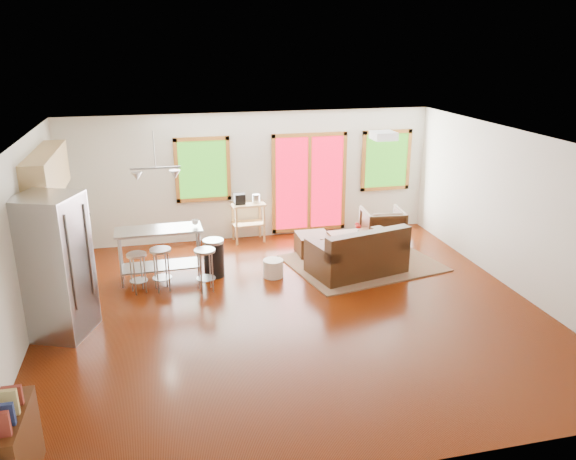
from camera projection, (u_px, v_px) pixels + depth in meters
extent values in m
cube|color=#360E01|center=(292.00, 310.00, 8.65)|extent=(7.50, 7.00, 0.02)
cube|color=silver|center=(293.00, 141.00, 7.80)|extent=(7.50, 7.00, 0.02)
cube|color=beige|center=(252.00, 176.00, 11.46)|extent=(7.50, 0.02, 2.60)
cube|color=beige|center=(17.00, 251.00, 7.41)|extent=(0.02, 7.00, 2.60)
cube|color=beige|center=(519.00, 213.00, 9.04)|extent=(0.02, 7.00, 2.60)
cube|color=beige|center=(386.00, 353.00, 4.99)|extent=(7.50, 0.02, 2.60)
cube|color=#1F5510|center=(203.00, 170.00, 11.13)|extent=(0.94, 0.02, 1.14)
cube|color=#995B1E|center=(201.00, 139.00, 10.94)|extent=(1.10, 0.05, 0.08)
cube|color=#995B1E|center=(204.00, 199.00, 11.33)|extent=(1.10, 0.05, 0.08)
cube|color=#995B1E|center=(177.00, 171.00, 11.02)|extent=(0.08, 0.05, 1.30)
cube|color=#995B1E|center=(228.00, 168.00, 11.24)|extent=(0.08, 0.05, 1.30)
cube|color=#AF061D|center=(309.00, 183.00, 11.74)|extent=(1.44, 0.02, 1.94)
cube|color=#995B1E|center=(310.00, 135.00, 11.41)|extent=(1.60, 0.05, 0.08)
cube|color=#995B1E|center=(309.00, 229.00, 12.06)|extent=(1.60, 0.05, 0.08)
cube|color=#995B1E|center=(274.00, 185.00, 11.57)|extent=(0.08, 0.05, 2.10)
cube|color=#995B1E|center=(344.00, 181.00, 11.90)|extent=(0.08, 0.05, 2.10)
cube|color=#995B1E|center=(309.00, 183.00, 11.74)|extent=(0.08, 0.05, 1.94)
cube|color=#1F5510|center=(386.00, 160.00, 11.98)|extent=(0.94, 0.02, 1.14)
cube|color=#995B1E|center=(388.00, 132.00, 11.78)|extent=(1.10, 0.05, 0.08)
cube|color=#995B1E|center=(385.00, 188.00, 12.17)|extent=(1.10, 0.05, 0.08)
cube|color=#995B1E|center=(364.00, 162.00, 11.87)|extent=(0.08, 0.05, 1.30)
cube|color=#995B1E|center=(408.00, 159.00, 12.09)|extent=(0.08, 0.05, 1.30)
cube|color=#4C613B|center=(363.00, 263.00, 10.42)|extent=(2.94, 2.48, 0.03)
cube|color=black|center=(356.00, 260.00, 9.96)|extent=(1.80, 1.29, 0.46)
cube|color=black|center=(369.00, 244.00, 9.53)|extent=(1.63, 0.60, 0.41)
cube|color=black|center=(322.00, 250.00, 9.56)|extent=(0.43, 0.95, 0.17)
cube|color=black|center=(390.00, 238.00, 10.17)|extent=(0.43, 0.95, 0.17)
cube|color=black|center=(338.00, 247.00, 9.76)|extent=(0.80, 0.74, 0.13)
cube|color=black|center=(372.00, 241.00, 10.07)|extent=(0.80, 0.74, 0.13)
cube|color=#361A09|center=(359.00, 235.00, 10.68)|extent=(1.13, 0.70, 0.04)
cube|color=#361A09|center=(341.00, 253.00, 10.41)|extent=(0.07, 0.07, 0.40)
cube|color=#361A09|center=(387.00, 248.00, 10.64)|extent=(0.07, 0.07, 0.40)
cube|color=#361A09|center=(332.00, 244.00, 10.85)|extent=(0.07, 0.07, 0.40)
cube|color=#361A09|center=(376.00, 240.00, 11.08)|extent=(0.07, 0.07, 0.40)
imported|color=black|center=(382.00, 224.00, 11.34)|extent=(0.85, 0.81, 0.80)
cube|color=black|center=(313.00, 244.00, 10.82)|extent=(0.62, 0.62, 0.41)
cylinder|color=beige|center=(273.00, 268.00, 9.81)|extent=(0.37, 0.37, 0.31)
imported|color=silver|center=(358.00, 235.00, 10.42)|extent=(0.24, 0.25, 0.20)
sphere|color=#B21B17|center=(359.00, 227.00, 10.40)|extent=(0.09, 0.09, 0.08)
sphere|color=#B21B17|center=(357.00, 227.00, 10.33)|extent=(0.09, 0.09, 0.08)
sphere|color=#B21B17|center=(357.00, 224.00, 10.39)|extent=(0.09, 0.09, 0.08)
cube|color=tan|center=(67.00, 262.00, 9.32)|extent=(0.60, 2.20, 0.90)
cube|color=black|center=(63.00, 235.00, 9.17)|extent=(0.64, 2.24, 0.04)
cube|color=tan|center=(47.00, 174.00, 8.81)|extent=(0.36, 2.20, 0.70)
cylinder|color=#B7BABC|center=(58.00, 239.00, 8.67)|extent=(0.12, 0.12, 0.18)
cube|color=black|center=(66.00, 221.00, 9.50)|extent=(0.22, 0.18, 0.20)
cube|color=#B7BABC|center=(54.00, 267.00, 7.67)|extent=(1.03, 1.02, 2.01)
cube|color=gray|center=(80.00, 268.00, 7.62)|extent=(0.29, 0.69, 1.96)
cylinder|color=gray|center=(71.00, 264.00, 7.33)|extent=(0.03, 0.03, 1.34)
cylinder|color=gray|center=(89.00, 250.00, 7.79)|extent=(0.03, 0.03, 1.34)
cube|color=#B7BABC|center=(159.00, 230.00, 9.48)|extent=(1.46, 0.61, 0.04)
cube|color=gray|center=(161.00, 266.00, 9.69)|extent=(1.36, 0.53, 0.03)
cylinder|color=gray|center=(121.00, 263.00, 9.27)|extent=(0.04, 0.04, 0.88)
cylinder|color=gray|center=(200.00, 256.00, 9.58)|extent=(0.04, 0.04, 0.88)
cylinder|color=gray|center=(121.00, 254.00, 9.68)|extent=(0.04, 0.04, 0.88)
cylinder|color=gray|center=(198.00, 247.00, 9.99)|extent=(0.04, 0.04, 0.88)
imported|color=silver|center=(195.00, 221.00, 9.57)|extent=(0.13, 0.11, 0.11)
cylinder|color=#B7BABC|center=(136.00, 255.00, 9.04)|extent=(0.41, 0.41, 0.04)
cylinder|color=gray|center=(142.00, 271.00, 9.26)|extent=(0.03, 0.03, 0.64)
cylinder|color=gray|center=(131.00, 273.00, 9.18)|extent=(0.03, 0.03, 0.64)
cylinder|color=gray|center=(135.00, 277.00, 9.04)|extent=(0.03, 0.03, 0.64)
cylinder|color=gray|center=(145.00, 275.00, 9.13)|extent=(0.03, 0.03, 0.64)
cylinder|color=gray|center=(139.00, 280.00, 9.19)|extent=(0.37, 0.37, 0.01)
cylinder|color=#B7BABC|center=(160.00, 250.00, 9.10)|extent=(0.41, 0.41, 0.04)
cylinder|color=gray|center=(166.00, 268.00, 9.33)|extent=(0.03, 0.03, 0.69)
cylinder|color=gray|center=(155.00, 270.00, 9.26)|extent=(0.03, 0.03, 0.69)
cylinder|color=gray|center=(157.00, 274.00, 9.10)|extent=(0.03, 0.03, 0.69)
cylinder|color=gray|center=(169.00, 272.00, 9.17)|extent=(0.03, 0.03, 0.69)
cylinder|color=gray|center=(162.00, 278.00, 9.25)|extent=(0.37, 0.37, 0.02)
cylinder|color=#B7BABC|center=(205.00, 251.00, 9.08)|extent=(0.39, 0.39, 0.04)
cylinder|color=gray|center=(210.00, 269.00, 9.31)|extent=(0.03, 0.03, 0.69)
cylinder|color=gray|center=(199.00, 270.00, 9.25)|extent=(0.03, 0.03, 0.69)
cylinder|color=gray|center=(201.00, 274.00, 9.08)|extent=(0.03, 0.03, 0.69)
cylinder|color=gray|center=(213.00, 273.00, 9.15)|extent=(0.03, 0.03, 0.69)
cylinder|color=gray|center=(206.00, 278.00, 9.24)|extent=(0.35, 0.35, 0.02)
cylinder|color=black|center=(214.00, 259.00, 9.79)|extent=(0.44, 0.44, 0.63)
cylinder|color=#B7BABC|center=(213.00, 241.00, 9.68)|extent=(0.45, 0.45, 0.05)
cube|color=tan|center=(248.00, 204.00, 11.35)|extent=(0.69, 0.47, 0.04)
cube|color=tan|center=(248.00, 223.00, 11.48)|extent=(0.65, 0.44, 0.03)
cube|color=tan|center=(237.00, 226.00, 11.24)|extent=(0.04, 0.04, 0.80)
cube|color=tan|center=(264.00, 224.00, 11.40)|extent=(0.04, 0.04, 0.80)
cube|color=tan|center=(233.00, 221.00, 11.55)|extent=(0.04, 0.04, 0.80)
cube|color=tan|center=(260.00, 219.00, 11.71)|extent=(0.04, 0.04, 0.80)
cube|color=black|center=(240.00, 199.00, 11.26)|extent=(0.22, 0.20, 0.21)
cylinder|color=#B7BABC|center=(256.00, 198.00, 11.36)|extent=(0.16, 0.16, 0.17)
cube|color=#361A09|center=(11.00, 452.00, 5.10)|extent=(0.36, 0.89, 0.78)
cube|color=navy|center=(4.00, 415.00, 4.82)|extent=(0.18, 0.05, 0.22)
cube|color=tan|center=(8.00, 403.00, 4.95)|extent=(0.18, 0.05, 0.25)
cube|color=maroon|center=(12.00, 396.00, 5.09)|extent=(0.18, 0.05, 0.20)
cube|color=white|center=(384.00, 136.00, 8.73)|extent=(0.35, 0.35, 0.12)
cylinder|color=gray|center=(154.00, 149.00, 8.87)|extent=(0.02, 0.02, 0.60)
cube|color=gray|center=(155.00, 168.00, 8.97)|extent=(0.80, 0.04, 0.03)
cone|color=#B7BABC|center=(137.00, 176.00, 8.95)|extent=(0.18, 0.18, 0.14)
cone|color=#B7BABC|center=(175.00, 174.00, 9.07)|extent=(0.18, 0.18, 0.14)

